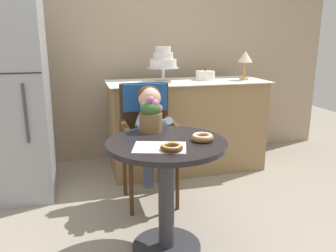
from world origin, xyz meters
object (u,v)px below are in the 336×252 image
(donut_front, at_px, (202,137))
(refrigerator, at_px, (6,97))
(wicker_chair, at_px, (147,124))
(seated_child, at_px, (151,124))
(flower_vase, at_px, (151,114))
(round_layer_cake, at_px, (205,75))
(table_lamp, at_px, (245,58))
(tiered_cake_stand, at_px, (163,61))
(donut_mid, at_px, (172,147))
(cafe_table, at_px, (166,174))

(donut_front, distance_m, refrigerator, 1.71)
(wicker_chair, xyz_separation_m, seated_child, (0.00, -0.16, 0.04))
(wicker_chair, relative_size, refrigerator, 0.56)
(flower_vase, relative_size, round_layer_cake, 1.21)
(round_layer_cake, bearing_deg, table_lamp, -14.16)
(tiered_cake_stand, bearing_deg, wicker_chair, -116.61)
(wicker_chair, height_order, seated_child, seated_child)
(donut_mid, height_order, flower_vase, flower_vase)
(refrigerator, bearing_deg, round_layer_cake, 7.56)
(flower_vase, bearing_deg, donut_mid, -87.00)
(wicker_chair, height_order, round_layer_cake, round_layer_cake)
(donut_mid, relative_size, flower_vase, 0.53)
(donut_front, bearing_deg, wicker_chair, 102.50)
(flower_vase, relative_size, refrigerator, 0.14)
(tiered_cake_stand, height_order, table_lamp, tiered_cake_stand)
(cafe_table, relative_size, seated_child, 0.99)
(round_layer_cake, distance_m, refrigerator, 1.82)
(donut_mid, height_order, tiered_cake_stand, tiered_cake_stand)
(seated_child, height_order, flower_vase, seated_child)
(donut_mid, bearing_deg, wicker_chair, 86.97)
(seated_child, height_order, refrigerator, refrigerator)
(donut_mid, xyz_separation_m, tiered_cake_stand, (0.33, 1.48, 0.36))
(refrigerator, bearing_deg, table_lamp, 3.76)
(cafe_table, height_order, tiered_cake_stand, tiered_cake_stand)
(cafe_table, bearing_deg, donut_mid, -95.77)
(refrigerator, bearing_deg, seated_child, -25.21)
(table_lamp, bearing_deg, flower_vase, -139.53)
(flower_vase, bearing_deg, seated_child, 78.35)
(flower_vase, distance_m, round_layer_cake, 1.35)
(seated_child, bearing_deg, flower_vase, -101.65)
(seated_child, bearing_deg, donut_front, -74.60)
(flower_vase, bearing_deg, tiered_cake_stand, 71.72)
(cafe_table, xyz_separation_m, donut_mid, (-0.02, -0.18, 0.23))
(wicker_chair, xyz_separation_m, round_layer_cake, (0.72, 0.59, 0.30))
(seated_child, relative_size, donut_mid, 5.86)
(wicker_chair, bearing_deg, round_layer_cake, 41.61)
(round_layer_cake, height_order, table_lamp, table_lamp)
(seated_child, relative_size, tiered_cake_stand, 2.20)
(round_layer_cake, height_order, refrigerator, refrigerator)
(cafe_table, height_order, round_layer_cake, round_layer_cake)
(tiered_cake_stand, distance_m, round_layer_cake, 0.47)
(flower_vase, bearing_deg, wicker_chair, 81.90)
(cafe_table, bearing_deg, round_layer_cake, 60.71)
(cafe_table, relative_size, wicker_chair, 0.75)
(seated_child, distance_m, donut_front, 0.67)
(seated_child, relative_size, refrigerator, 0.43)
(seated_child, height_order, round_layer_cake, round_layer_cake)
(wicker_chair, relative_size, donut_mid, 7.69)
(flower_vase, bearing_deg, cafe_table, -80.59)
(tiered_cake_stand, bearing_deg, table_lamp, -3.95)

